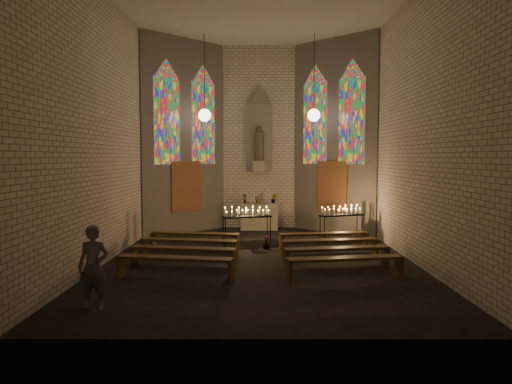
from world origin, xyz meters
TOP-DOWN VIEW (x-y plane):
  - floor at (0.00, 0.00)m, footprint 12.00×12.00m
  - room at (-0.00, 3.37)m, footprint 8.22×12.43m
  - altar at (0.00, 5.45)m, footprint 1.40×0.60m
  - flower_vase_left at (-0.55, 5.50)m, footprint 0.21×0.17m
  - flower_vase_center at (-0.02, 5.36)m, footprint 0.42×0.39m
  - flower_vase_right at (0.55, 5.44)m, footprint 0.24×0.21m
  - aisle_flower_pot at (0.20, 1.41)m, footprint 0.28×0.28m
  - votive_stand_left at (-0.39, 2.10)m, footprint 1.59×0.81m
  - votive_stand_right at (2.67, 2.76)m, footprint 1.52×0.89m
  - pew_left_0 at (-1.91, 1.30)m, footprint 2.68×0.82m
  - pew_right_0 at (1.91, 1.30)m, footprint 2.68×0.82m
  - pew_left_1 at (-1.91, 0.10)m, footprint 2.68×0.82m
  - pew_right_1 at (1.91, 0.10)m, footprint 2.68×0.82m
  - pew_left_2 at (-1.91, -1.10)m, footprint 2.68×0.82m
  - pew_right_2 at (1.91, -1.10)m, footprint 2.68×0.82m
  - pew_left_3 at (-1.91, -2.30)m, footprint 2.68×0.82m
  - pew_right_3 at (1.91, -2.30)m, footprint 2.68×0.82m
  - visitor at (-3.02, -4.50)m, footprint 0.57×0.39m

SIDE VIEW (x-z plane):
  - floor at x=0.00m, z-range 0.00..0.00m
  - aisle_flower_pot at x=0.20m, z-range 0.00..0.41m
  - pew_left_0 at x=-1.91m, z-range 0.16..0.67m
  - pew_right_0 at x=1.91m, z-range 0.16..0.67m
  - pew_left_1 at x=-1.91m, z-range 0.16..0.67m
  - pew_right_1 at x=1.91m, z-range 0.16..0.67m
  - pew_left_2 at x=-1.91m, z-range 0.16..0.67m
  - pew_right_2 at x=1.91m, z-range 0.16..0.67m
  - pew_left_3 at x=-1.91m, z-range 0.16..0.67m
  - pew_right_3 at x=1.91m, z-range 0.16..0.67m
  - altar at x=0.00m, z-range 0.00..1.00m
  - visitor at x=-3.02m, z-range 0.00..1.53m
  - votive_stand_right at x=2.67m, z-range 0.39..1.50m
  - votive_stand_left at x=-0.39m, z-range 0.41..1.54m
  - flower_vase_left at x=-0.55m, z-range 1.00..1.36m
  - flower_vase_right at x=0.55m, z-range 1.00..1.36m
  - flower_vase_center at x=-0.02m, z-range 1.00..1.36m
  - room at x=0.00m, z-range 0.21..7.22m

